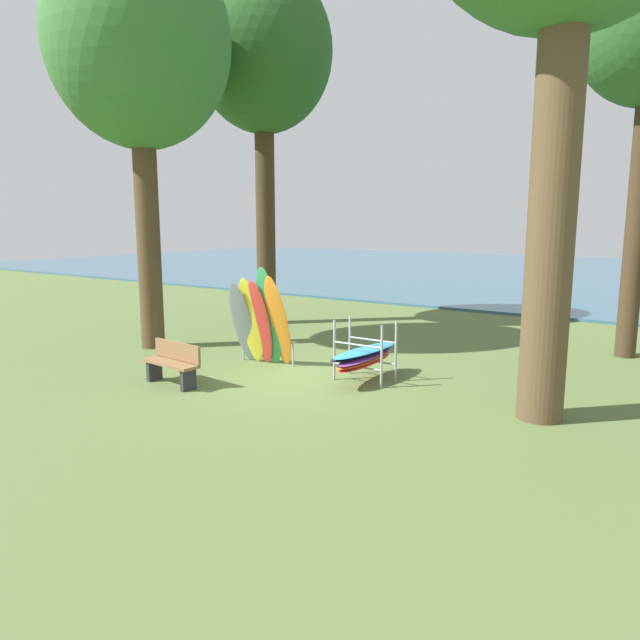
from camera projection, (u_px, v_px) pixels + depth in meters
ground_plane at (297, 377)px, 12.31m from camera, size 80.00×80.00×0.00m
lake_water at (579, 274)px, 35.61m from camera, size 80.00×36.00×0.10m
tree_foreground_left at (139, 45)px, 13.98m from camera, size 4.41×4.41×10.04m
tree_mid_behind at (263, 55)px, 17.44m from camera, size 4.17×4.17×10.67m
leaning_board_pile at (260, 321)px, 13.11m from camera, size 1.52×0.97×2.27m
board_storage_rack at (365, 356)px, 11.93m from camera, size 1.15×2.13×1.25m
park_bench at (173, 363)px, 11.64m from camera, size 1.43×0.54×0.85m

